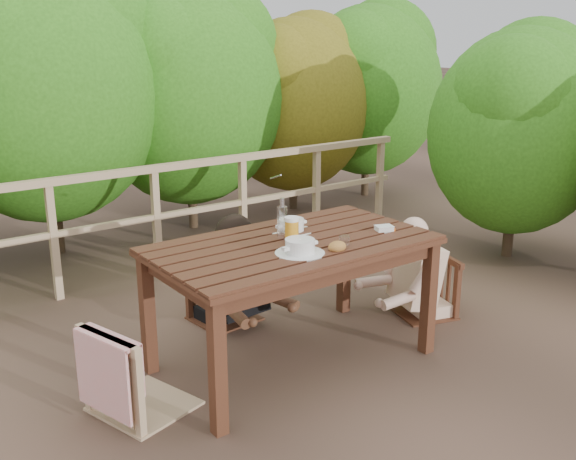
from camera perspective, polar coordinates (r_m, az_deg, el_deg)
ground at (r=4.53m, az=0.38°, el=-11.13°), size 60.00×60.00×0.00m
table at (r=4.35m, az=0.39°, el=-6.34°), size 1.77×1.00×0.82m
chair_left at (r=3.88m, az=-12.64°, el=-8.11°), size 0.63×0.63×1.02m
chair_far at (r=4.98m, az=-5.59°, el=-2.88°), size 0.49×0.49×0.90m
chair_right at (r=5.18m, az=11.73°, el=-2.65°), size 0.53×0.53×0.86m
woman at (r=4.94m, az=-5.78°, el=-0.62°), size 0.58×0.69×1.30m
diner_right at (r=5.14m, az=12.10°, el=-0.29°), size 0.76×0.68×1.29m
railing at (r=5.95m, az=-11.20°, el=0.69°), size 5.60×0.10×1.01m
hedge_row at (r=7.00m, az=-13.19°, el=14.51°), size 6.60×1.60×3.80m
soup_near at (r=3.98m, az=1.02°, el=-1.49°), size 0.30×0.30×0.10m
soup_far at (r=4.43m, az=0.28°, el=0.38°), size 0.29×0.29×0.10m
bread_roll at (r=4.05m, az=4.24°, el=-1.44°), size 0.12×0.09×0.07m
beer_glass at (r=4.18m, az=0.32°, el=-0.06°), size 0.09×0.09×0.18m
bottle at (r=4.25m, az=-0.51°, el=0.93°), size 0.07×0.07×0.28m
tumbler at (r=4.13m, az=4.86°, el=-1.03°), size 0.07×0.07×0.08m
butter_tub at (r=4.48m, az=8.23°, el=0.06°), size 0.14×0.12×0.05m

